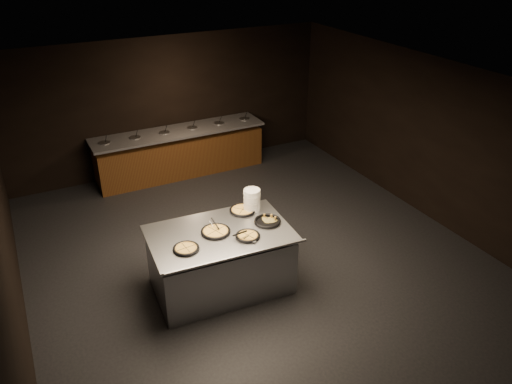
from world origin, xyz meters
TOP-DOWN VIEW (x-y plane):
  - room at (0.00, 0.00)m, footprint 7.02×8.02m
  - salad_bar at (0.00, 3.56)m, footprint 3.70×0.83m
  - serving_counter at (-0.80, -0.46)m, footprint 2.10×1.42m
  - plate_stack at (-0.09, -0.09)m, footprint 0.26×0.26m
  - pan_veggie_whole at (-1.37, -0.65)m, footprint 0.36×0.36m
  - pan_cheese_whole at (-0.85, -0.44)m, footprint 0.43×0.43m
  - pan_cheese_slices_a at (-0.24, -0.07)m, footprint 0.41×0.41m
  - pan_cheese_slices_b at (-0.49, -0.75)m, footprint 0.35×0.35m
  - pan_veggie_slices at (-0.06, -0.53)m, footprint 0.40×0.40m
  - server_left at (-0.83, -0.31)m, footprint 0.15×0.30m
  - server_right at (-0.59, -0.80)m, footprint 0.30×0.27m

SIDE VIEW (x-z plane):
  - salad_bar at x=0.00m, z-range -0.15..1.03m
  - serving_counter at x=-0.80m, z-range -0.02..0.95m
  - pan_veggie_slices at x=-0.06m, z-range 0.97..1.01m
  - pan_cheese_slices_b at x=-0.49m, z-range 0.97..1.01m
  - pan_veggie_whole at x=-1.37m, z-range 0.97..1.01m
  - pan_cheese_slices_a at x=-0.24m, z-range 0.97..1.01m
  - pan_cheese_whole at x=-0.85m, z-range 0.97..1.01m
  - server_left at x=-0.83m, z-range 0.97..1.12m
  - server_right at x=-0.59m, z-range 0.96..1.14m
  - plate_stack at x=-0.09m, z-range 0.97..1.31m
  - room at x=0.00m, z-range -0.01..2.91m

